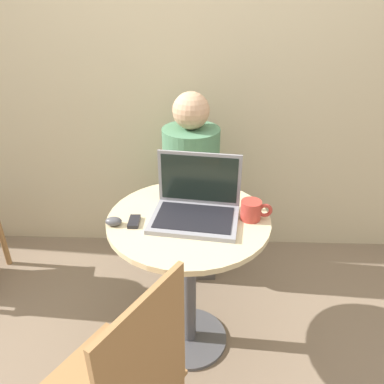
% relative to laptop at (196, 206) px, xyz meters
% --- Properties ---
extents(ground_plane, '(12.00, 12.00, 0.00)m').
position_rel_laptop_xyz_m(ground_plane, '(-0.03, -0.01, -0.82)').
color(ground_plane, '#7F6B56').
extents(back_wall, '(7.00, 0.05, 2.60)m').
position_rel_laptop_xyz_m(back_wall, '(-0.03, 0.91, 0.48)').
color(back_wall, beige).
rests_on(back_wall, ground_plane).
extents(round_table, '(0.72, 0.72, 0.77)m').
position_rel_laptop_xyz_m(round_table, '(-0.03, -0.01, -0.25)').
color(round_table, '#4C4C51').
rests_on(round_table, ground_plane).
extents(laptop, '(0.40, 0.32, 0.27)m').
position_rel_laptop_xyz_m(laptop, '(0.00, 0.00, 0.00)').
color(laptop, gray).
rests_on(laptop, round_table).
extents(cell_phone, '(0.05, 0.09, 0.02)m').
position_rel_laptop_xyz_m(cell_phone, '(-0.26, -0.07, -0.05)').
color(cell_phone, black).
rests_on(cell_phone, round_table).
extents(computer_mouse, '(0.07, 0.05, 0.04)m').
position_rel_laptop_xyz_m(computer_mouse, '(-0.35, -0.08, -0.04)').
color(computer_mouse, '#4C4C51').
rests_on(computer_mouse, round_table).
extents(coffee_cup, '(0.14, 0.09, 0.09)m').
position_rel_laptop_xyz_m(coffee_cup, '(0.24, -0.02, -0.01)').
color(coffee_cup, '#B2382D').
rests_on(coffee_cup, round_table).
extents(person_seated, '(0.33, 0.51, 1.18)m').
position_rel_laptop_xyz_m(person_seated, '(-0.05, 0.62, -0.33)').
color(person_seated, '#4C4742').
rests_on(person_seated, ground_plane).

